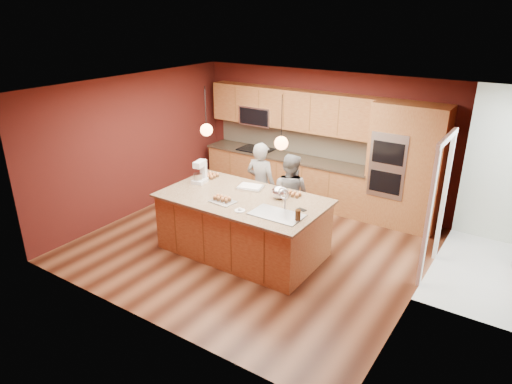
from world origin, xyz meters
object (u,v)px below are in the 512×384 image
Objects in this scene: mixing_bowl at (279,192)px; stand_mixer at (200,173)px; person_left at (261,185)px; person_right at (289,195)px; island at (244,224)px.

stand_mixer is at bearing -174.59° from mixing_bowl.
person_left reaches higher than person_right.
person_left is 1.11m from mixing_bowl.
mixing_bowl is at bearing -4.96° from stand_mixer.
person_right is 3.88× the size of stand_mixer.
island reaches higher than mixing_bowl.
stand_mixer reaches higher than mixing_bowl.
person_left is 1.07× the size of person_right.
island is at bearing -149.06° from mixing_bowl.
stand_mixer is (-1.31, -0.85, 0.40)m from person_right.
person_right is (0.60, 0.00, -0.05)m from person_left.
stand_mixer is 1.53m from mixing_bowl.
mixing_bowl is (1.52, 0.14, -0.06)m from stand_mixer.
person_left is (-0.31, 1.00, 0.30)m from island.
island is 1.09m from person_left.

